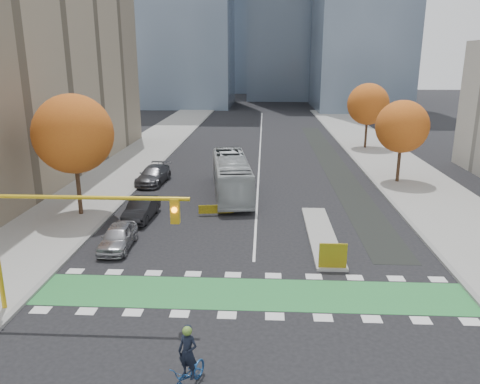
# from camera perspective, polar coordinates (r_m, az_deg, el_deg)

# --- Properties ---
(ground) EXTENTS (300.00, 300.00, 0.00)m
(ground) POSITION_cam_1_polar(r_m,az_deg,el_deg) (20.57, 1.36, -14.29)
(ground) COLOR black
(ground) RESTS_ON ground
(sidewalk_west) EXTENTS (7.00, 120.00, 0.15)m
(sidewalk_west) POSITION_cam_1_polar(r_m,az_deg,el_deg) (41.55, -16.76, 0.94)
(sidewalk_west) COLOR gray
(sidewalk_west) RESTS_ON ground
(sidewalk_east) EXTENTS (7.00, 120.00, 0.15)m
(sidewalk_east) POSITION_cam_1_polar(r_m,az_deg,el_deg) (41.26, 21.30, 0.42)
(sidewalk_east) COLOR gray
(sidewalk_east) RESTS_ON ground
(curb_west) EXTENTS (0.30, 120.00, 0.16)m
(curb_west) POSITION_cam_1_polar(r_m,az_deg,el_deg) (40.51, -12.09, 0.90)
(curb_west) COLOR gray
(curb_west) RESTS_ON ground
(curb_east) EXTENTS (0.30, 120.00, 0.16)m
(curb_east) POSITION_cam_1_polar(r_m,az_deg,el_deg) (40.29, 16.57, 0.50)
(curb_east) COLOR gray
(curb_east) RESTS_ON ground
(bike_crossing) EXTENTS (20.00, 3.00, 0.01)m
(bike_crossing) POSITION_cam_1_polar(r_m,az_deg,el_deg) (21.87, 1.47, -12.30)
(bike_crossing) COLOR #297E3B
(bike_crossing) RESTS_ON ground
(centre_line) EXTENTS (0.15, 70.00, 0.01)m
(centre_line) POSITION_cam_1_polar(r_m,az_deg,el_deg) (58.68, 2.49, 5.79)
(centre_line) COLOR silver
(centre_line) RESTS_ON ground
(bike_lane_paint) EXTENTS (2.50, 50.00, 0.01)m
(bike_lane_paint) POSITION_cam_1_polar(r_m,az_deg,el_deg) (49.38, 11.13, 3.56)
(bike_lane_paint) COLOR black
(bike_lane_paint) RESTS_ON ground
(median_island) EXTENTS (1.60, 10.00, 0.16)m
(median_island) POSITION_cam_1_polar(r_m,az_deg,el_deg) (28.89, 9.87, -5.13)
(median_island) COLOR gray
(median_island) RESTS_ON ground
(hazard_board) EXTENTS (1.40, 0.12, 1.30)m
(hazard_board) POSITION_cam_1_polar(r_m,az_deg,el_deg) (24.21, 11.25, -7.62)
(hazard_board) COLOR yellow
(hazard_board) RESTS_ON median_island
(tree_west) EXTENTS (5.20, 5.20, 8.22)m
(tree_west) POSITION_cam_1_polar(r_m,az_deg,el_deg) (32.60, -19.66, 6.68)
(tree_west) COLOR #332114
(tree_west) RESTS_ON ground
(tree_east_near) EXTENTS (4.40, 4.40, 7.08)m
(tree_east_near) POSITION_cam_1_polar(r_m,az_deg,el_deg) (41.77, 19.16, 7.53)
(tree_east_near) COLOR #332114
(tree_east_near) RESTS_ON ground
(tree_east_far) EXTENTS (4.80, 4.80, 7.65)m
(tree_east_far) POSITION_cam_1_polar(r_m,az_deg,el_deg) (57.28, 15.35, 10.29)
(tree_east_far) COLOR #332114
(tree_east_far) RESTS_ON ground
(traffic_signal_west) EXTENTS (8.53, 0.56, 5.20)m
(traffic_signal_west) POSITION_cam_1_polar(r_m,az_deg,el_deg) (20.19, -21.76, -3.48)
(traffic_signal_west) COLOR #BF9914
(traffic_signal_west) RESTS_ON ground
(cyclist) EXTENTS (1.40, 2.15, 2.35)m
(cyclist) POSITION_cam_1_polar(r_m,az_deg,el_deg) (16.07, -6.30, -20.74)
(cyclist) COLOR navy
(cyclist) RESTS_ON ground
(bus) EXTENTS (3.99, 11.18, 3.05)m
(bus) POSITION_cam_1_polar(r_m,az_deg,el_deg) (36.64, -1.04, 2.01)
(bus) COLOR #ACB2B4
(bus) RESTS_ON ground
(parked_car_a) EXTENTS (1.71, 4.02, 1.35)m
(parked_car_a) POSITION_cam_1_polar(r_m,az_deg,el_deg) (27.36, -14.67, -5.31)
(parked_car_a) COLOR #9A999F
(parked_car_a) RESTS_ON ground
(parked_car_b) EXTENTS (1.69, 4.36, 1.42)m
(parked_car_b) POSITION_cam_1_polar(r_m,az_deg,el_deg) (31.86, -11.94, -2.03)
(parked_car_b) COLOR black
(parked_car_b) RESTS_ON ground
(parked_car_c) EXTENTS (2.49, 5.24, 1.48)m
(parked_car_c) POSITION_cam_1_polar(r_m,az_deg,el_deg) (40.81, -10.52, 2.06)
(parked_car_c) COLOR #46474B
(parked_car_c) RESTS_ON ground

